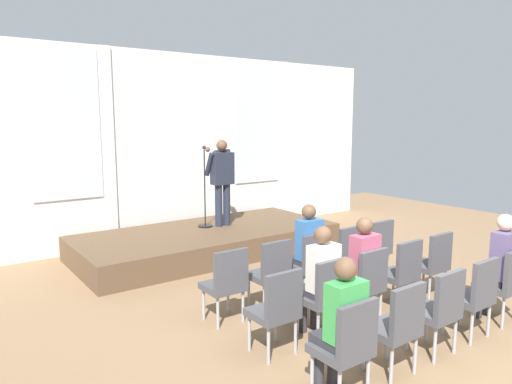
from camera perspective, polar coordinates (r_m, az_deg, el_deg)
ground_plane at (r=5.57m, az=21.39°, el=-18.10°), size 16.17×16.17×0.00m
rear_partition at (r=9.82m, az=-9.95°, el=5.53°), size 10.53×0.14×3.80m
stage_platform at (r=8.88m, az=-5.89°, el=-5.94°), size 4.78×2.14×0.43m
speaker at (r=8.98m, az=-4.18°, el=1.92°), size 0.51×0.69×1.66m
mic_stand at (r=9.01m, az=-6.21°, el=-2.12°), size 0.28×0.28×1.55m
chair_r0_c0 at (r=5.78m, az=-3.63°, el=-10.72°), size 0.46×0.44×0.94m
chair_r0_c1 at (r=6.16m, az=1.84°, el=-9.49°), size 0.46×0.44×0.94m
chair_r0_c2 at (r=6.58m, az=6.63°, el=-8.34°), size 0.46×0.44×0.94m
audience_r0_c2 at (r=6.58m, az=6.18°, el=-6.51°), size 0.36×0.39×1.32m
chair_r0_c3 at (r=7.04m, az=10.78°, el=-7.28°), size 0.46×0.44×0.94m
chair_r0_c4 at (r=7.54m, az=14.39°, el=-6.33°), size 0.46×0.44×0.94m
chair_r1_c0 at (r=5.03m, az=2.57°, el=-13.78°), size 0.46×0.44×0.94m
chair_r1_c1 at (r=5.45m, az=8.35°, el=-12.04°), size 0.46×0.44×0.94m
audience_r1_c1 at (r=5.45m, az=7.78°, el=-9.97°), size 0.36×0.39×1.30m
chair_r1_c2 at (r=5.93m, az=13.19°, el=-10.46°), size 0.46×0.44×0.94m
audience_r1_c2 at (r=5.92m, az=12.65°, el=-8.50°), size 0.36×0.39×1.31m
chair_r1_c3 at (r=6.44m, az=17.26°, el=-9.07°), size 0.46×0.44×0.94m
chair_r1_c4 at (r=6.98m, az=20.68°, el=-7.85°), size 0.46×0.44×0.94m
chair_r2_c0 at (r=4.37m, az=11.04°, el=-17.59°), size 0.46×0.44×0.94m
audience_r2_c0 at (r=4.34m, az=10.29°, el=-15.03°), size 0.36×0.39×1.30m
chair_r2_c1 at (r=4.85m, az=16.79°, el=-15.04°), size 0.46×0.44×0.94m
chair_r2_c2 at (r=5.38m, az=21.36°, el=-12.87°), size 0.46×0.44×0.94m
chair_r2_c3 at (r=5.94m, az=25.03°, el=-11.04°), size 0.46×0.44×0.94m
chair_r2_c4 at (r=6.52m, az=28.02°, el=-9.50°), size 0.46×0.44×0.94m
audience_r2_c4 at (r=6.49m, az=27.52°, el=-7.57°), size 0.36×0.39×1.35m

